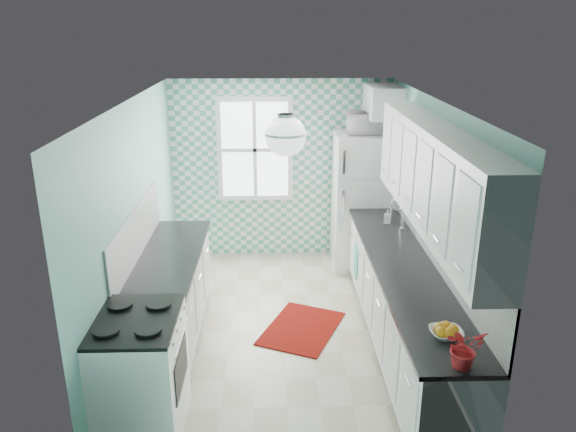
{
  "coord_description": "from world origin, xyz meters",
  "views": [
    {
      "loc": [
        -0.11,
        -5.4,
        3.22
      ],
      "look_at": [
        0.05,
        0.25,
        1.25
      ],
      "focal_mm": 35.0,
      "sensor_mm": 36.0,
      "label": 1
    }
  ],
  "objects_px": {
    "sink": "(388,232)",
    "microwave": "(367,123)",
    "fridge": "(363,201)",
    "stove": "(139,374)",
    "fruit_bowl": "(446,333)",
    "ceiling_light": "(286,135)",
    "potted_plant": "(464,348)"
  },
  "relations": [
    {
      "from": "ceiling_light",
      "to": "potted_plant",
      "type": "xyz_separation_m",
      "value": [
        1.2,
        -1.29,
        -1.24
      ]
    },
    {
      "from": "sink",
      "to": "microwave",
      "type": "xyz_separation_m",
      "value": [
        -0.09,
        1.22,
        1.04
      ]
    },
    {
      "from": "potted_plant",
      "to": "microwave",
      "type": "xyz_separation_m",
      "value": [
        -0.09,
        3.86,
        0.89
      ]
    },
    {
      "from": "fridge",
      "to": "sink",
      "type": "bearing_deg",
      "value": -85.46
    },
    {
      "from": "stove",
      "to": "sink",
      "type": "bearing_deg",
      "value": 37.99
    },
    {
      "from": "fridge",
      "to": "fruit_bowl",
      "type": "height_order",
      "value": "fridge"
    },
    {
      "from": "ceiling_light",
      "to": "stove",
      "type": "bearing_deg",
      "value": -149.01
    },
    {
      "from": "stove",
      "to": "fruit_bowl",
      "type": "height_order",
      "value": "stove"
    },
    {
      "from": "sink",
      "to": "microwave",
      "type": "distance_m",
      "value": 1.6
    },
    {
      "from": "stove",
      "to": "potted_plant",
      "type": "bearing_deg",
      "value": -16.16
    },
    {
      "from": "ceiling_light",
      "to": "fridge",
      "type": "bearing_deg",
      "value": 66.71
    },
    {
      "from": "stove",
      "to": "fruit_bowl",
      "type": "relative_size",
      "value": 4.13
    },
    {
      "from": "fruit_bowl",
      "to": "potted_plant",
      "type": "relative_size",
      "value": 0.84
    },
    {
      "from": "fridge",
      "to": "stove",
      "type": "distance_m",
      "value": 4.04
    },
    {
      "from": "sink",
      "to": "fruit_bowl",
      "type": "relative_size",
      "value": 2.15
    },
    {
      "from": "ceiling_light",
      "to": "sink",
      "type": "distance_m",
      "value": 2.29
    },
    {
      "from": "potted_plant",
      "to": "fridge",
      "type": "bearing_deg",
      "value": 91.34
    },
    {
      "from": "fridge",
      "to": "stove",
      "type": "xyz_separation_m",
      "value": [
        -2.31,
        -3.3,
        -0.39
      ]
    },
    {
      "from": "fridge",
      "to": "microwave",
      "type": "relative_size",
      "value": 3.66
    },
    {
      "from": "ceiling_light",
      "to": "microwave",
      "type": "bearing_deg",
      "value": 66.71
    },
    {
      "from": "microwave",
      "to": "fruit_bowl",
      "type": "bearing_deg",
      "value": 92.34
    },
    {
      "from": "stove",
      "to": "ceiling_light",
      "type": "bearing_deg",
      "value": 28.09
    },
    {
      "from": "sink",
      "to": "fruit_bowl",
      "type": "height_order",
      "value": "sink"
    },
    {
      "from": "ceiling_light",
      "to": "microwave",
      "type": "relative_size",
      "value": 0.7
    },
    {
      "from": "fruit_bowl",
      "to": "microwave",
      "type": "height_order",
      "value": "microwave"
    },
    {
      "from": "fridge",
      "to": "sink",
      "type": "height_order",
      "value": "fridge"
    },
    {
      "from": "fridge",
      "to": "sink",
      "type": "relative_size",
      "value": 3.45
    },
    {
      "from": "microwave",
      "to": "sink",
      "type": "bearing_deg",
      "value": 95.29
    },
    {
      "from": "sink",
      "to": "fruit_bowl",
      "type": "distance_m",
      "value": 2.26
    },
    {
      "from": "fruit_bowl",
      "to": "potted_plant",
      "type": "bearing_deg",
      "value": -90.0
    },
    {
      "from": "ceiling_light",
      "to": "fruit_bowl",
      "type": "relative_size",
      "value": 1.42
    },
    {
      "from": "fridge",
      "to": "fruit_bowl",
      "type": "relative_size",
      "value": 7.43
    }
  ]
}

